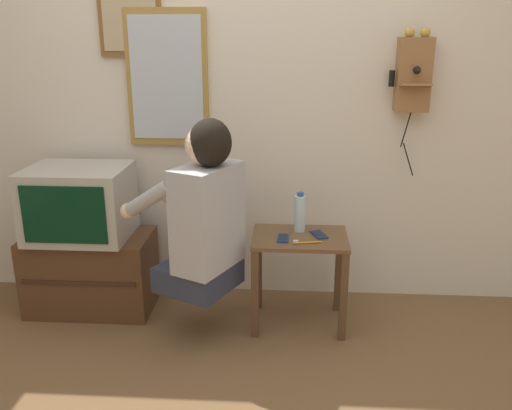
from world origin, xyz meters
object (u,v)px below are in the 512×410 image
(television, at_px, (79,203))
(wall_mirror, at_px, (167,78))
(cell_phone_held, at_px, (283,238))
(framed_picture, at_px, (130,15))
(water_bottle, at_px, (300,213))
(cell_phone_spare, at_px, (319,234))
(person, at_px, (203,212))
(toothbrush, at_px, (305,242))
(wall_phone_antique, at_px, (413,74))

(television, height_order, wall_mirror, wall_mirror)
(wall_mirror, height_order, cell_phone_held, wall_mirror)
(framed_picture, bearing_deg, cell_phone_held, -25.91)
(wall_mirror, distance_m, water_bottle, 1.11)
(cell_phone_held, distance_m, cell_phone_spare, 0.21)
(wall_mirror, height_order, cell_phone_spare, wall_mirror)
(person, relative_size, television, 1.64)
(person, distance_m, cell_phone_spare, 0.67)
(cell_phone_spare, height_order, water_bottle, water_bottle)
(cell_phone_held, relative_size, cell_phone_spare, 0.92)
(person, xyz_separation_m, toothbrush, (0.53, 0.07, -0.18))
(wall_phone_antique, relative_size, cell_phone_held, 6.58)
(framed_picture, distance_m, water_bottle, 1.49)
(person, bearing_deg, water_bottle, -36.63)
(framed_picture, bearing_deg, television, -134.02)
(cell_phone_held, bearing_deg, wall_mirror, 150.63)
(cell_phone_held, xyz_separation_m, toothbrush, (0.12, -0.06, 0.00))
(framed_picture, bearing_deg, water_bottle, -16.97)
(cell_phone_spare, bearing_deg, television, 155.54)
(person, bearing_deg, toothbrush, -56.79)
(cell_phone_held, xyz_separation_m, cell_phone_spare, (0.20, 0.07, 0.00))
(wall_phone_antique, bearing_deg, framed_picture, 178.44)
(wall_phone_antique, height_order, cell_phone_spare, wall_phone_antique)
(television, distance_m, cell_phone_spare, 1.39)
(framed_picture, xyz_separation_m, water_bottle, (0.99, -0.30, -1.06))
(television, bearing_deg, cell_phone_held, -6.83)
(person, relative_size, toothbrush, 6.03)
(water_bottle, bearing_deg, toothbrush, -81.77)
(framed_picture, xyz_separation_m, wall_mirror, (0.20, -0.00, -0.35))
(cell_phone_spare, xyz_separation_m, toothbrush, (-0.08, -0.13, 0.00))
(wall_phone_antique, bearing_deg, water_bottle, -157.35)
(framed_picture, distance_m, toothbrush, 1.62)
(wall_mirror, xyz_separation_m, cell_phone_spare, (0.90, -0.37, -0.82))
(person, xyz_separation_m, framed_picture, (-0.48, 0.56, 0.98))
(cell_phone_held, bearing_deg, person, -160.60)
(person, relative_size, cell_phone_held, 7.37)
(person, bearing_deg, framed_picture, 66.78)
(television, height_order, water_bottle, television)
(wall_mirror, bearing_deg, water_bottle, -20.71)
(cell_phone_spare, bearing_deg, person, 176.17)
(television, bearing_deg, toothbrush, -8.81)
(wall_phone_antique, height_order, wall_mirror, wall_mirror)
(water_bottle, bearing_deg, framed_picture, 163.03)
(person, relative_size, framed_picture, 2.05)
(television, relative_size, wall_mirror, 0.72)
(cell_phone_held, relative_size, toothbrush, 0.82)
(television, xyz_separation_m, water_bottle, (1.28, -0.01, -0.03))
(person, height_order, framed_picture, framed_picture)
(water_bottle, bearing_deg, wall_phone_antique, 22.65)
(television, distance_m, water_bottle, 1.28)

